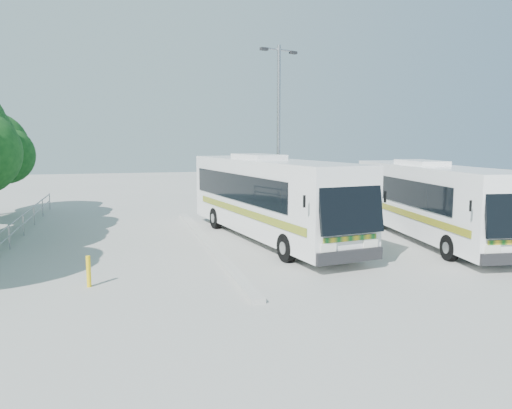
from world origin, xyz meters
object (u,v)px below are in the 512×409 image
object	(u,v)px
coach_main	(268,196)
coach_adjacent	(430,200)
lamppost	(278,128)
bollard	(89,271)

from	to	relation	value
coach_main	coach_adjacent	size ratio (longest dim) A/B	1.08
coach_adjacent	lamppost	world-z (taller)	lamppost
coach_adjacent	bollard	world-z (taller)	coach_adjacent
coach_main	bollard	world-z (taller)	coach_main
coach_main	bollard	distance (m)	9.07
lamppost	bollard	size ratio (longest dim) A/B	9.55
coach_adjacent	lamppost	bearing A→B (deg)	140.43
coach_adjacent	bollard	distance (m)	14.28
lamppost	bollard	bearing A→B (deg)	-153.24
coach_main	lamppost	size ratio (longest dim) A/B	1.43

